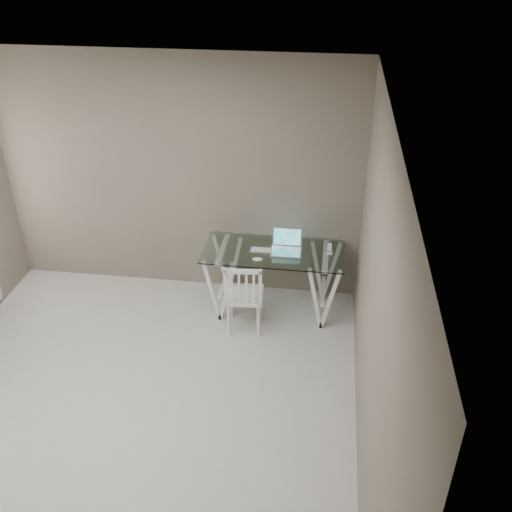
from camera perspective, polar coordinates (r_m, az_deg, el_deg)
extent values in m
plane|color=#B6B3AE|center=(5.32, -12.87, -15.87)|extent=(4.50, 4.50, 0.00)
cube|color=white|center=(3.87, -17.58, 12.79)|extent=(4.00, 4.50, 0.02)
cube|color=#6E6357|center=(6.32, -7.71, 7.74)|extent=(4.00, 0.02, 2.70)
cube|color=#6E6357|center=(4.18, 11.69, -6.00)|extent=(0.02, 4.50, 2.70)
cube|color=silver|center=(6.06, 1.78, 0.46)|extent=(1.50, 0.70, 0.01)
cube|color=white|center=(6.33, -3.23, -2.14)|extent=(0.24, 0.62, 0.72)
cube|color=white|center=(6.24, 6.76, -2.87)|extent=(0.24, 0.62, 0.72)
cube|color=white|center=(5.95, -1.16, -3.92)|extent=(0.41, 0.41, 0.04)
cylinder|color=white|center=(5.97, -2.76, -6.41)|extent=(0.03, 0.03, 0.39)
cylinder|color=white|center=(5.94, 0.24, -6.53)|extent=(0.03, 0.03, 0.39)
cylinder|color=white|center=(6.22, -2.46, -4.66)|extent=(0.03, 0.03, 0.39)
cylinder|color=white|center=(6.19, 0.42, -4.78)|extent=(0.03, 0.03, 0.39)
cube|color=white|center=(5.68, -1.33, -3.17)|extent=(0.39, 0.05, 0.43)
cube|color=silver|center=(6.03, 3.00, 0.42)|extent=(0.32, 0.22, 0.01)
cube|color=#19D899|center=(6.09, 3.14, 1.94)|extent=(0.32, 0.04, 0.21)
cube|color=silver|center=(6.07, 0.60, 0.61)|extent=(0.25, 0.11, 0.01)
ellipsoid|color=white|center=(5.88, 0.15, -0.33)|extent=(0.11, 0.06, 0.03)
cube|color=white|center=(6.06, 7.32, 0.34)|extent=(0.07, 0.07, 0.02)
cube|color=black|center=(6.03, 7.36, 0.89)|extent=(0.06, 0.03, 0.11)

